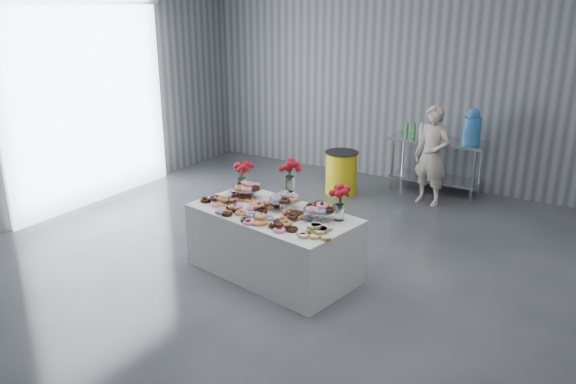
{
  "coord_description": "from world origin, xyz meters",
  "views": [
    {
      "loc": [
        2.98,
        -4.63,
        3.01
      ],
      "look_at": [
        -0.18,
        0.58,
        0.92
      ],
      "focal_mm": 35.0,
      "sensor_mm": 36.0,
      "label": 1
    }
  ],
  "objects_px": {
    "display_table": "(273,243)",
    "water_jug": "(472,127)",
    "trash_barrel": "(341,172)",
    "person": "(432,156)",
    "prep_table": "(437,156)"
  },
  "relations": [
    {
      "from": "prep_table",
      "to": "water_jug",
      "type": "bearing_deg",
      "value": -0.0
    },
    {
      "from": "person",
      "to": "water_jug",
      "type": "bearing_deg",
      "value": 65.88
    },
    {
      "from": "water_jug",
      "to": "person",
      "type": "xyz_separation_m",
      "value": [
        -0.42,
        -0.55,
        -0.38
      ]
    },
    {
      "from": "display_table",
      "to": "water_jug",
      "type": "bearing_deg",
      "value": 72.09
    },
    {
      "from": "person",
      "to": "prep_table",
      "type": "bearing_deg",
      "value": 111.27
    },
    {
      "from": "display_table",
      "to": "trash_barrel",
      "type": "xyz_separation_m",
      "value": [
        -0.59,
        2.97,
        -0.02
      ]
    },
    {
      "from": "water_jug",
      "to": "trash_barrel",
      "type": "xyz_separation_m",
      "value": [
        -1.81,
        -0.81,
        -0.8
      ]
    },
    {
      "from": "person",
      "to": "display_table",
      "type": "bearing_deg",
      "value": -90.81
    },
    {
      "from": "display_table",
      "to": "trash_barrel",
      "type": "distance_m",
      "value": 3.03
    },
    {
      "from": "water_jug",
      "to": "trash_barrel",
      "type": "relative_size",
      "value": 0.79
    },
    {
      "from": "display_table",
      "to": "person",
      "type": "xyz_separation_m",
      "value": [
        0.8,
        3.23,
        0.39
      ]
    },
    {
      "from": "prep_table",
      "to": "display_table",
      "type": "bearing_deg",
      "value": -100.81
    },
    {
      "from": "water_jug",
      "to": "trash_barrel",
      "type": "bearing_deg",
      "value": -155.87
    },
    {
      "from": "person",
      "to": "trash_barrel",
      "type": "bearing_deg",
      "value": -156.39
    },
    {
      "from": "display_table",
      "to": "trash_barrel",
      "type": "height_order",
      "value": "display_table"
    }
  ]
}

